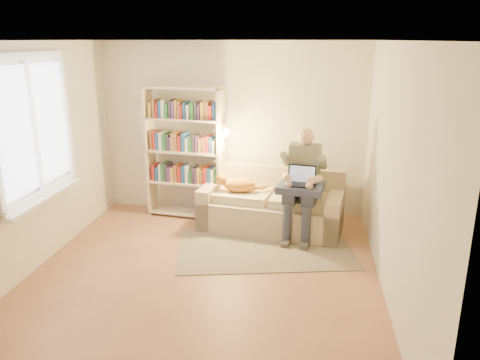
% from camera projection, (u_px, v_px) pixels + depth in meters
% --- Properties ---
extents(floor, '(4.50, 4.50, 0.00)m').
position_uv_depth(floor, '(202.00, 278.00, 5.33)').
color(floor, '#976244').
rests_on(floor, ground).
extents(ceiling, '(4.00, 4.50, 0.02)m').
position_uv_depth(ceiling, '(196.00, 40.00, 4.58)').
color(ceiling, white).
rests_on(ceiling, wall_back).
extents(wall_left, '(0.02, 4.50, 2.60)m').
position_uv_depth(wall_left, '(25.00, 161.00, 5.23)').
color(wall_left, silver).
rests_on(wall_left, floor).
extents(wall_right, '(0.02, 4.50, 2.60)m').
position_uv_depth(wall_right, '(394.00, 176.00, 4.68)').
color(wall_right, silver).
rests_on(wall_right, floor).
extents(wall_back, '(4.00, 0.02, 2.60)m').
position_uv_depth(wall_back, '(233.00, 129.00, 7.09)').
color(wall_back, silver).
rests_on(wall_back, floor).
extents(wall_front, '(4.00, 0.02, 2.60)m').
position_uv_depth(wall_front, '(115.00, 266.00, 2.82)').
color(wall_front, silver).
rests_on(wall_front, floor).
extents(window, '(0.12, 1.52, 1.69)m').
position_uv_depth(window, '(38.00, 151.00, 5.39)').
color(window, white).
rests_on(window, wall_left).
extents(sofa, '(2.09, 1.18, 0.84)m').
position_uv_depth(sofa, '(272.00, 207.00, 6.69)').
color(sofa, tan).
rests_on(sofa, floor).
extents(person, '(0.51, 0.72, 1.48)m').
position_uv_depth(person, '(303.00, 178.00, 6.28)').
color(person, gray).
rests_on(person, sofa).
extents(cat, '(0.70, 0.31, 0.25)m').
position_uv_depth(cat, '(237.00, 184.00, 6.61)').
color(cat, orange).
rests_on(cat, sofa).
extents(blanket, '(0.66, 0.57, 0.09)m').
position_uv_depth(blanket, '(302.00, 188.00, 6.16)').
color(blanket, '#2A314A').
rests_on(blanket, person).
extents(laptop, '(0.41, 0.34, 0.33)m').
position_uv_depth(laptop, '(302.00, 180.00, 6.14)').
color(laptop, black).
rests_on(laptop, blanket).
extents(bookshelf, '(1.31, 0.52, 1.98)m').
position_uv_depth(bookshelf, '(185.00, 146.00, 6.90)').
color(bookshelf, beige).
rests_on(bookshelf, floor).
extents(rug, '(2.45, 1.74, 0.01)m').
position_uv_depth(rug, '(265.00, 249.00, 6.06)').
color(rug, gray).
rests_on(rug, floor).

